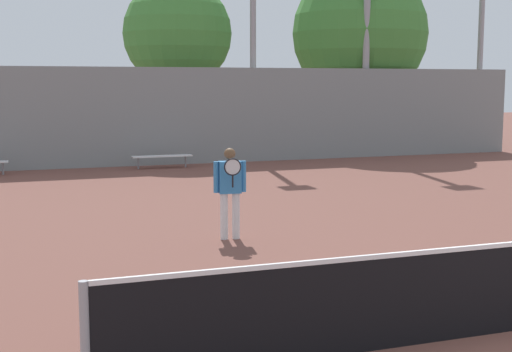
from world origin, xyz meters
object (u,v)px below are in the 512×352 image
(light_pole_near_left, at_px, (367,4))
(tennis_player, at_px, (230,187))
(bench_courtside_far, at_px, (162,157))
(tree_green_tall, at_px, (177,34))
(light_pole_far_right, at_px, (253,12))
(tree_green_broad, at_px, (360,33))

(light_pole_near_left, bearing_deg, tennis_player, -127.24)
(bench_courtside_far, relative_size, light_pole_near_left, 0.20)
(bench_courtside_far, xyz_separation_m, tree_green_tall, (1.56, 4.07, 4.32))
(light_pole_near_left, xyz_separation_m, light_pole_far_right, (-4.45, 0.42, -0.42))
(tennis_player, xyz_separation_m, tree_green_broad, (10.44, 14.88, 3.93))
(bench_courtside_far, relative_size, tree_green_broad, 0.26)
(light_pole_near_left, height_order, light_pole_far_right, light_pole_near_left)
(bench_courtside_far, height_order, tree_green_tall, tree_green_tall)
(light_pole_near_left, bearing_deg, light_pole_far_right, 174.66)
(tennis_player, distance_m, tree_green_broad, 18.60)
(bench_courtside_far, bearing_deg, tree_green_broad, 21.90)
(bench_courtside_far, distance_m, light_pole_far_right, 6.52)
(light_pole_far_right, relative_size, tree_green_tall, 1.28)
(tennis_player, xyz_separation_m, light_pole_near_left, (9.43, 12.41, 4.86))
(tree_green_tall, distance_m, tree_green_broad, 7.73)
(light_pole_far_right, xyz_separation_m, tree_green_broad, (5.46, 2.06, -0.51))
(bench_courtside_far, bearing_deg, tennis_player, -95.93)
(tree_green_tall, bearing_deg, light_pole_far_right, -46.66)
(bench_courtside_far, height_order, tree_green_broad, tree_green_broad)
(light_pole_far_right, bearing_deg, tree_green_tall, 133.34)
(bench_courtside_far, height_order, light_pole_far_right, light_pole_far_right)
(light_pole_near_left, distance_m, tree_green_tall, 7.36)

